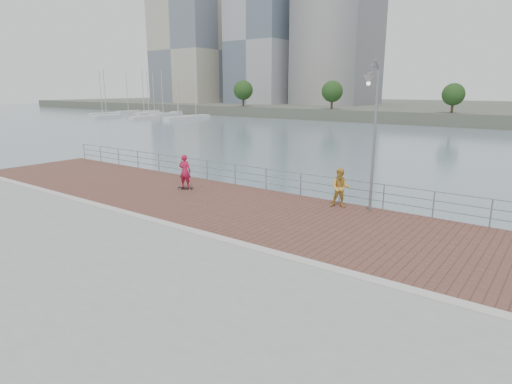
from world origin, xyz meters
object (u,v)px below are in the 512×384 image
Objects in this scene: guardrail at (320,184)px; bystander at (340,188)px; street_lamp at (372,112)px; skateboarder at (185,171)px.

bystander is at bearing -29.41° from guardrail.
street_lamp reaches higher than guardrail.
guardrail is at bearing 128.47° from bystander.
street_lamp is at bearing -19.00° from guardrail.
guardrail is at bearing 179.20° from skateboarder.
street_lamp is (2.70, -0.93, 3.48)m from guardrail.
street_lamp is 9.78m from skateboarder.
skateboarder is 1.01× the size of bystander.
street_lamp is 3.43× the size of bystander.
guardrail is 6.88m from skateboarder.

